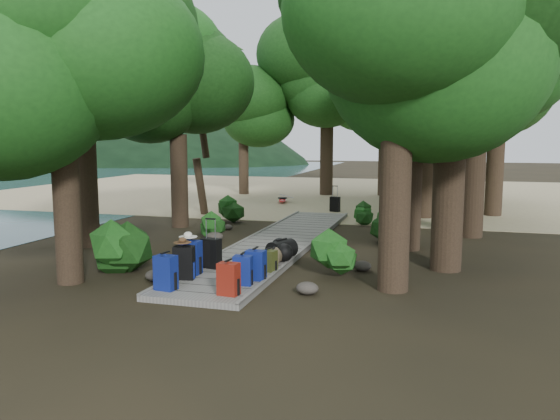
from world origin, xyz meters
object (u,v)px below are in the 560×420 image
(backpack_left_b, at_px, (184,261))
(duffel_right_black, at_px, (282,249))
(backpack_left_a, at_px, (166,271))
(sun_lounger, at_px, (400,200))
(lone_suitcase_on_sand, at_px, (335,204))
(suitcase_on_boardwalk, at_px, (211,253))
(duffel_right_khaki, at_px, (273,257))
(backpack_left_d, at_px, (213,253))
(kayak, at_px, (283,199))
(backpack_left_c, at_px, (191,255))
(backpack_right_d, at_px, (268,260))
(backpack_right_a, at_px, (229,277))
(backpack_right_c, at_px, (256,264))
(backpack_right_b, at_px, (243,269))

(backpack_left_b, height_order, duffel_right_black, backpack_left_b)
(backpack_left_a, bearing_deg, sun_lounger, 85.01)
(lone_suitcase_on_sand, bearing_deg, suitcase_on_boardwalk, -80.20)
(duffel_right_khaki, bearing_deg, sun_lounger, 75.55)
(backpack_left_d, xyz_separation_m, sun_lounger, (3.41, 12.43, -0.01))
(suitcase_on_boardwalk, height_order, lone_suitcase_on_sand, suitcase_on_boardwalk)
(kayak, bearing_deg, duffel_right_black, -85.91)
(backpack_left_b, bearing_deg, backpack_left_d, 76.97)
(backpack_left_a, bearing_deg, duffel_right_khaki, 69.63)
(backpack_left_c, distance_m, sun_lounger, 13.89)
(backpack_left_a, distance_m, lone_suitcase_on_sand, 12.75)
(backpack_left_a, xyz_separation_m, suitcase_on_boardwalk, (0.12, 1.89, -0.04))
(backpack_left_c, bearing_deg, sun_lounger, 75.14)
(backpack_left_b, distance_m, backpack_left_d, 1.45)
(backpack_right_d, bearing_deg, sun_lounger, 96.11)
(backpack_left_a, height_order, backpack_right_d, backpack_left_a)
(backpack_right_a, bearing_deg, backpack_left_d, 125.26)
(backpack_left_c, distance_m, kayak, 14.03)
(backpack_left_b, xyz_separation_m, backpack_right_a, (1.30, -0.84, -0.04))
(backpack_right_d, bearing_deg, backpack_left_d, -178.66)
(backpack_left_c, height_order, suitcase_on_boardwalk, backpack_left_c)
(backpack_right_a, distance_m, backpack_right_c, 1.19)
(backpack_right_d, distance_m, sun_lounger, 12.92)
(backpack_left_b, height_order, suitcase_on_boardwalk, backpack_left_b)
(backpack_left_a, distance_m, backpack_right_b, 1.49)
(backpack_left_a, relative_size, suitcase_on_boardwalk, 1.11)
(duffel_right_khaki, bearing_deg, duffel_right_black, 84.63)
(suitcase_on_boardwalk, bearing_deg, kayak, 109.59)
(duffel_right_black, height_order, lone_suitcase_on_sand, lone_suitcase_on_sand)
(backpack_left_c, distance_m, backpack_right_c, 1.49)
(backpack_left_a, xyz_separation_m, backpack_right_b, (1.29, 0.74, -0.05))
(backpack_left_d, distance_m, sun_lounger, 12.89)
(backpack_right_a, height_order, suitcase_on_boardwalk, backpack_right_a)
(backpack_right_b, height_order, kayak, backpack_right_b)
(backpack_left_d, height_order, suitcase_on_boardwalk, suitcase_on_boardwalk)
(duffel_right_khaki, bearing_deg, suitcase_on_boardwalk, -157.54)
(backpack_left_d, height_order, backpack_right_a, backpack_right_a)
(backpack_left_a, height_order, backpack_left_c, backpack_left_c)
(backpack_right_a, bearing_deg, backpack_right_c, 89.97)
(duffel_right_khaki, bearing_deg, backpack_right_a, -97.15)
(backpack_right_c, relative_size, lone_suitcase_on_sand, 1.10)
(sun_lounger, bearing_deg, backpack_right_b, -89.84)
(suitcase_on_boardwalk, height_order, kayak, suitcase_on_boardwalk)
(backpack_left_b, bearing_deg, duffel_right_khaki, 38.68)
(backpack_left_b, xyz_separation_m, suitcase_on_boardwalk, (0.15, 1.05, -0.05))
(duffel_right_khaki, bearing_deg, backpack_right_c, -93.70)
(backpack_right_c, xyz_separation_m, lone_suitcase_on_sand, (-0.46, 11.54, -0.13))
(duffel_right_khaki, bearing_deg, backpack_left_b, -134.47)
(backpack_left_a, height_order, duffel_right_black, backpack_left_a)
(backpack_right_c, xyz_separation_m, sun_lounger, (2.02, 13.53, -0.10))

